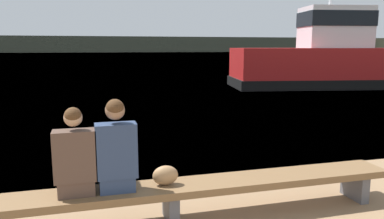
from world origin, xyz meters
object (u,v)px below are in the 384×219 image
(bench_main, at_px, (171,192))
(person_left, at_px, (75,159))
(tugboat_red, at_px, (326,62))
(person_right, at_px, (116,152))
(shopping_bag, at_px, (165,175))

(bench_main, bearing_deg, person_left, 179.49)
(bench_main, height_order, tugboat_red, tugboat_red)
(bench_main, relative_size, person_left, 5.86)
(person_right, bearing_deg, bench_main, -0.59)
(shopping_bag, bearing_deg, bench_main, -28.42)
(bench_main, xyz_separation_m, person_right, (-0.60, 0.01, 0.52))
(bench_main, xyz_separation_m, tugboat_red, (10.69, 12.51, 0.90))
(bench_main, height_order, person_left, person_left)
(shopping_bag, bearing_deg, tugboat_red, 49.28)
(shopping_bag, relative_size, tugboat_red, 0.03)
(bench_main, distance_m, person_left, 1.14)
(person_left, relative_size, shopping_bag, 3.23)
(person_left, relative_size, tugboat_red, 0.10)
(person_left, xyz_separation_m, shopping_bag, (0.98, 0.02, -0.28))
(bench_main, xyz_separation_m, shopping_bag, (-0.05, 0.03, 0.20))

